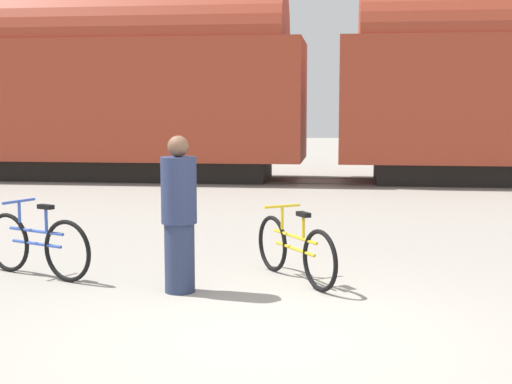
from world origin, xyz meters
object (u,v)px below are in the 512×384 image
Objects in this scene: freight_train at (322,80)px; person_in_navy at (179,215)px; bicycle_yellow at (295,250)px; bicycle_blue at (37,245)px.

freight_train reaches higher than person_in_navy.
bicycle_blue is (-2.95, -0.17, 0.02)m from bicycle_yellow.
bicycle_blue is 0.94× the size of person_in_navy.
freight_train is 11.85m from person_in_navy.
bicycle_blue is at bearing -176.68° from bicycle_yellow.
bicycle_yellow is (0.06, -11.01, -2.30)m from freight_train.
bicycle_yellow is 2.95m from bicycle_blue.
freight_train is at bearing 5.15° from person_in_navy.
bicycle_blue reaches higher than bicycle_yellow.
person_in_navy is at bearing -14.76° from bicycle_blue.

